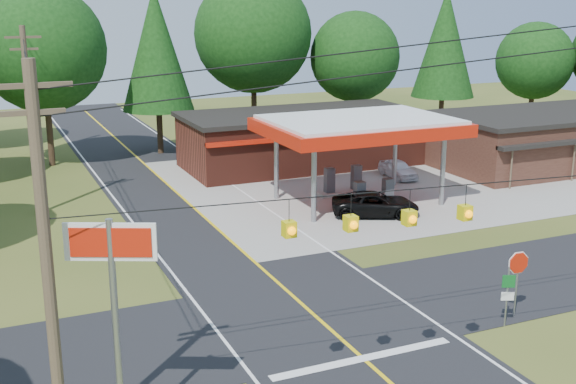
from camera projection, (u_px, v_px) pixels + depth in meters
name	position (u px, v px, depth m)	size (l,w,h in m)	color
ground	(315.00, 316.00, 26.49)	(120.00, 120.00, 0.00)	#3E4D1B
main_highway	(315.00, 316.00, 26.49)	(8.00, 120.00, 0.02)	black
cross_road	(315.00, 316.00, 26.49)	(70.00, 7.00, 0.02)	black
lane_center_yellow	(315.00, 315.00, 26.49)	(0.15, 110.00, 0.00)	yellow
gas_canopy	(359.00, 129.00, 40.39)	(10.60, 7.40, 4.88)	gray
convenience_store	(301.00, 138.00, 50.22)	(16.40, 7.55, 3.80)	#562218
strip_building	(573.00, 136.00, 51.02)	(20.40, 8.75, 3.80)	#3C2018
utility_pole_near_left	(47.00, 264.00, 17.04)	(1.80, 0.30, 10.00)	#473828
utility_pole_far_left	(30.00, 118.00, 37.97)	(1.80, 0.30, 10.00)	#473828
utility_pole_north	(33.00, 90.00, 53.71)	(0.30, 0.30, 9.50)	#473828
overhead_beacons	(381.00, 195.00, 19.20)	(17.04, 2.04, 1.03)	black
treeline_backdrop	(164.00, 61.00, 46.12)	(70.27, 51.59, 13.30)	#332316
suv_car	(375.00, 204.00, 38.61)	(4.64, 4.64, 1.29)	black
sedan_car	(398.00, 169.00, 46.91)	(3.45, 3.45, 1.17)	white
big_stop_sign	(113.00, 283.00, 17.80)	(2.10, 1.02, 6.12)	gray
octagonal_stop_sign	(518.00, 268.00, 25.92)	(0.88, 0.12, 2.55)	gray
route_sign_post	(508.00, 292.00, 25.28)	(0.44, 0.20, 2.25)	gray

